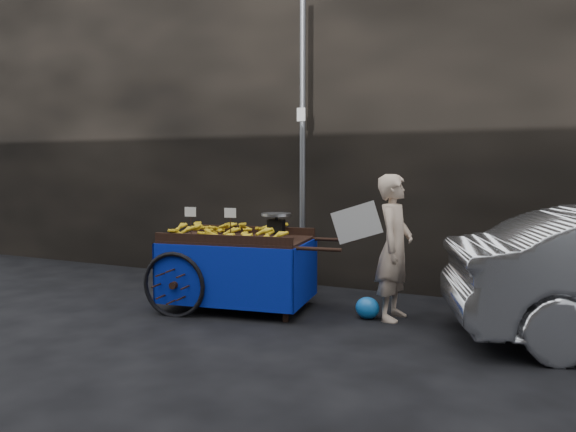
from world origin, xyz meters
The scene contains 6 objects.
ground centered at (0.00, 0.00, 0.00)m, with size 80.00×80.00×0.00m, color black.
building_wall centered at (0.39, 2.60, 2.50)m, with size 13.50×2.00×5.00m.
street_pole centered at (0.30, 1.30, 2.01)m, with size 0.12×0.10×4.00m.
banana_cart centered at (0.00, -0.03, 0.77)m, with size 2.41×1.37×1.24m.
vendor centered at (1.85, 0.30, 0.81)m, with size 0.86×0.60×1.61m.
plastic_bag centered at (1.59, 0.18, 0.12)m, with size 0.27×0.22×0.25m, color blue.
Camera 1 is at (3.42, -5.75, 1.69)m, focal length 35.00 mm.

